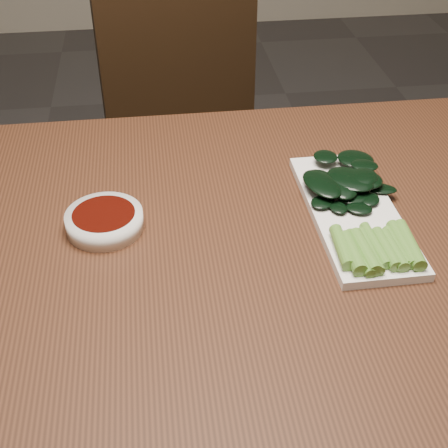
# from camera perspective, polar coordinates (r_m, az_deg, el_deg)

# --- Properties ---
(table) EXTENTS (1.40, 0.80, 0.75)m
(table) POSITION_cam_1_polar(r_m,az_deg,el_deg) (0.96, 0.31, -4.58)
(table) COLOR #412212
(table) RESTS_ON ground
(chair_far) EXTENTS (0.48, 0.48, 0.89)m
(chair_far) POSITION_cam_1_polar(r_m,az_deg,el_deg) (1.63, -2.69, 6.45)
(chair_far) COLOR black
(chair_far) RESTS_ON ground
(sauce_bowl) EXTENTS (0.12, 0.12, 0.03)m
(sauce_bowl) POSITION_cam_1_polar(r_m,az_deg,el_deg) (0.94, -10.87, 0.31)
(sauce_bowl) COLOR white
(sauce_bowl) RESTS_ON table
(serving_plate) EXTENTS (0.13, 0.32, 0.01)m
(serving_plate) POSITION_cam_1_polar(r_m,az_deg,el_deg) (0.98, 11.73, 1.00)
(serving_plate) COLOR white
(serving_plate) RESTS_ON table
(gai_lan) EXTENTS (0.16, 0.32, 0.03)m
(gai_lan) POSITION_cam_1_polar(r_m,az_deg,el_deg) (0.96, 12.13, 1.67)
(gai_lan) COLOR #5D9332
(gai_lan) RESTS_ON serving_plate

